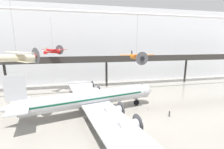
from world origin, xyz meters
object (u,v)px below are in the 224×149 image
suspended_plane_orange_highwing (136,57)px  info_sign_pedestal (169,114)px  airliner_silver_main (89,99)px  suspended_plane_red_highwing (53,51)px  suspended_plane_cream_biplane (17,58)px  stanchion_barrier (147,111)px

suspended_plane_orange_highwing → info_sign_pedestal: (4.06, -8.26, -10.76)m
airliner_silver_main → suspended_plane_red_highwing: size_ratio=3.46×
suspended_plane_red_highwing → suspended_plane_cream_biplane: (-3.44, -15.62, -0.48)m
suspended_plane_red_highwing → info_sign_pedestal: bearing=-99.8°
info_sign_pedestal → stanchion_barrier: bearing=159.0°
stanchion_barrier → info_sign_pedestal: info_sign_pedestal is taller
info_sign_pedestal → suspended_plane_cream_biplane: bearing=-172.8°
suspended_plane_cream_biplane → stanchion_barrier: 26.76m
suspended_plane_orange_highwing → stanchion_barrier: suspended_plane_orange_highwing is taller
suspended_plane_red_highwing → stanchion_barrier: bearing=-100.2°
suspended_plane_cream_biplane → info_sign_pedestal: (27.54, -4.65, -11.22)m
suspended_plane_orange_highwing → suspended_plane_red_highwing: 23.39m
airliner_silver_main → info_sign_pedestal: bearing=-27.5°
suspended_plane_orange_highwing → info_sign_pedestal: 14.15m
suspended_plane_cream_biplane → info_sign_pedestal: suspended_plane_cream_biplane is taller
suspended_plane_red_highwing → suspended_plane_orange_highwing: bearing=-90.7°
suspended_plane_orange_highwing → suspended_plane_cream_biplane: bearing=-83.8°
airliner_silver_main → stanchion_barrier: size_ratio=31.85×
suspended_plane_cream_biplane → airliner_silver_main: bearing=-42.7°
suspended_plane_orange_highwing → airliner_silver_main: bearing=-72.9°
airliner_silver_main → suspended_plane_cream_biplane: size_ratio=3.21×
suspended_plane_orange_highwing → suspended_plane_red_highwing: bearing=-123.4°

